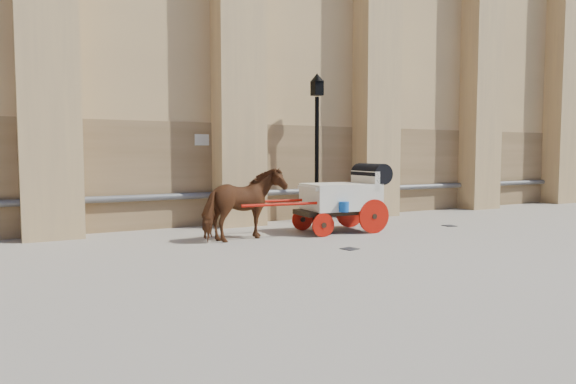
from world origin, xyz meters
TOP-DOWN VIEW (x-y plane):
  - ground at (0.00, 0.00)m, footprint 90.00×90.00m
  - horse at (-1.95, 1.09)m, footprint 2.25×1.41m
  - carriage at (1.05, 1.13)m, footprint 4.27×1.55m
  - street_lamp at (1.43, 3.22)m, footprint 0.43×0.43m
  - drain_grate_near at (-0.38, -1.09)m, footprint 0.39×0.39m
  - drain_grate_far at (4.31, 0.52)m, footprint 0.36×0.36m

SIDE VIEW (x-z plane):
  - ground at x=0.00m, z-range 0.00..0.00m
  - drain_grate_near at x=-0.38m, z-range 0.00..0.01m
  - drain_grate_far at x=4.31m, z-range 0.00..0.01m
  - horse at x=-1.95m, z-range 0.00..1.76m
  - carriage at x=1.05m, z-range 0.07..1.90m
  - street_lamp at x=1.43m, z-range 0.16..4.70m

